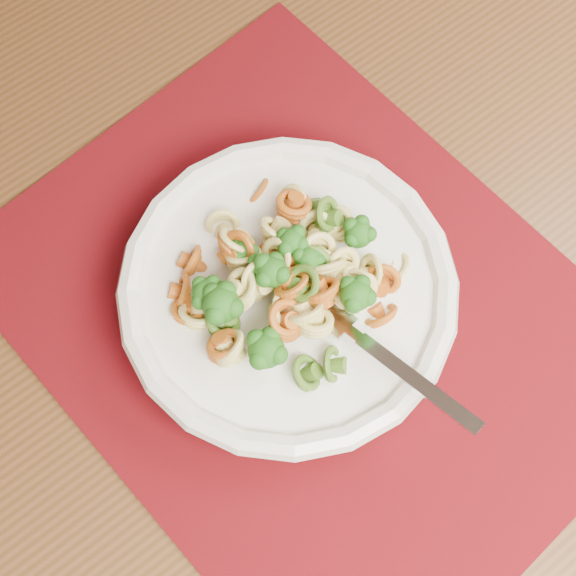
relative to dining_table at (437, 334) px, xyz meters
The scene contains 5 objects.
dining_table is the anchor object (origin of this frame).
placemat 0.15m from the dining_table, 139.25° to the right, with size 0.49×0.38×0.00m, color #500310.
pasta_bowl 0.19m from the dining_table, 143.96° to the right, with size 0.26×0.26×0.05m.
pasta_broccoli_heap 0.20m from the dining_table, 143.96° to the right, with size 0.22×0.22×0.06m, color #D1BC67, non-canonical shape.
fork 0.18m from the dining_table, 128.31° to the right, with size 0.19×0.02×0.01m, color silver, non-canonical shape.
Camera 1 is at (-0.54, -0.19, 1.38)m, focal length 50.00 mm.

